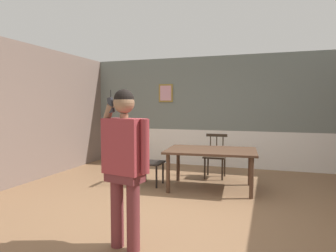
{
  "coord_description": "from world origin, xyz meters",
  "views": [
    {
      "loc": [
        1.25,
        -4.33,
        1.54
      ],
      "look_at": [
        0.04,
        -0.74,
        1.28
      ],
      "focal_mm": 32.03,
      "sensor_mm": 36.0,
      "label": 1
    }
  ],
  "objects_px": {
    "chair_by_doorway": "(149,160)",
    "chair_near_window": "(215,156)",
    "dining_table": "(211,154)",
    "person_figure": "(125,157)"
  },
  "relations": [
    {
      "from": "person_figure",
      "to": "chair_by_doorway",
      "type": "bearing_deg",
      "value": -61.58
    },
    {
      "from": "dining_table",
      "to": "person_figure",
      "type": "bearing_deg",
      "value": -99.64
    },
    {
      "from": "dining_table",
      "to": "person_figure",
      "type": "height_order",
      "value": "person_figure"
    },
    {
      "from": "dining_table",
      "to": "person_figure",
      "type": "relative_size",
      "value": 0.99
    },
    {
      "from": "chair_near_window",
      "to": "person_figure",
      "type": "distance_m",
      "value": 3.57
    },
    {
      "from": "chair_near_window",
      "to": "chair_by_doorway",
      "type": "distance_m",
      "value": 1.51
    },
    {
      "from": "chair_by_doorway",
      "to": "person_figure",
      "type": "distance_m",
      "value": 2.65
    },
    {
      "from": "chair_by_doorway",
      "to": "chair_near_window",
      "type": "bearing_deg",
      "value": 131.7
    },
    {
      "from": "person_figure",
      "to": "chair_near_window",
      "type": "bearing_deg",
      "value": -84.35
    },
    {
      "from": "chair_near_window",
      "to": "chair_by_doorway",
      "type": "height_order",
      "value": "chair_by_doorway"
    }
  ]
}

